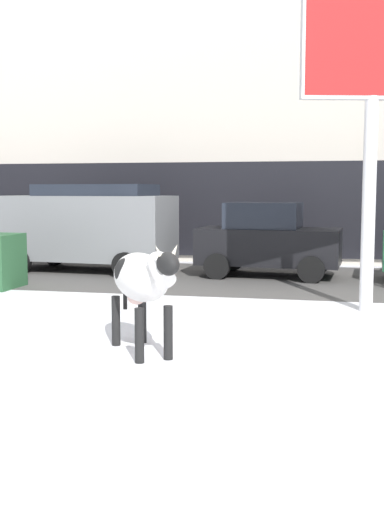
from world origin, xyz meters
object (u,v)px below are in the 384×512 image
car_grey_van (87,225)px  car_black_hatchback (268,240)px  cow_holstein (141,279)px  pedestrian_near_billboard (164,233)px  billboard (373,66)px

car_grey_van → car_black_hatchback: 4.84m
cow_holstein → car_grey_van: size_ratio=0.37×
cow_holstein → car_black_hatchback: 7.91m
pedestrian_near_billboard → car_grey_van: bearing=-120.9°
cow_holstein → billboard: bearing=49.6°
billboard → pedestrian_near_billboard: billboard is taller
car_black_hatchback → pedestrian_near_billboard: car_black_hatchback is taller
billboard → car_grey_van: billboard is taller
cow_holstein → pedestrian_near_billboard: size_ratio=1.02×
cow_holstein → billboard: 5.85m
car_black_hatchback → car_grey_van: bearing=179.2°
car_grey_van → car_black_hatchback: size_ratio=1.31×
cow_holstein → car_black_hatchback: bearing=82.9°
car_grey_van → car_black_hatchback: bearing=-0.8°
car_grey_van → car_black_hatchback: car_grey_van is taller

